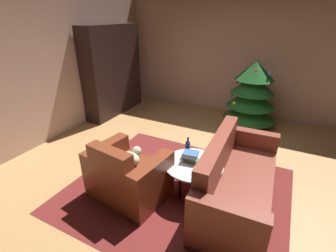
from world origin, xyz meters
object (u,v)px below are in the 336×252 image
(coffee_table, at_px, (194,166))
(book_stack_on_table, at_px, (190,157))
(bookshelf_unit, at_px, (116,71))
(bottle_on_table, at_px, (188,148))
(armchair_red, at_px, (127,176))
(decorated_tree, at_px, (252,94))
(couch_red, at_px, (235,182))

(coffee_table, relative_size, book_stack_on_table, 3.53)
(bookshelf_unit, height_order, book_stack_on_table, bookshelf_unit)
(bottle_on_table, bearing_deg, armchair_red, -134.14)
(decorated_tree, bearing_deg, coffee_table, -96.26)
(book_stack_on_table, relative_size, bottle_on_table, 0.79)
(decorated_tree, bearing_deg, couch_red, -84.05)
(couch_red, relative_size, bottle_on_table, 6.66)
(couch_red, height_order, bottle_on_table, couch_red)
(bookshelf_unit, relative_size, couch_red, 1.09)
(book_stack_on_table, bearing_deg, bottle_on_table, 127.41)
(bookshelf_unit, bearing_deg, book_stack_on_table, -36.43)
(armchair_red, distance_m, coffee_table, 0.89)
(bookshelf_unit, xyz_separation_m, coffee_table, (2.82, -2.06, -0.60))
(armchair_red, xyz_separation_m, decorated_tree, (1.03, 3.06, 0.40))
(couch_red, xyz_separation_m, book_stack_on_table, (-0.61, -0.03, 0.23))
(bookshelf_unit, xyz_separation_m, book_stack_on_table, (2.76, -2.03, -0.49))
(bookshelf_unit, bearing_deg, coffee_table, -36.23)
(coffee_table, distance_m, book_stack_on_table, 0.13)
(decorated_tree, bearing_deg, bottle_on_table, -100.19)
(book_stack_on_table, height_order, bottle_on_table, bottle_on_table)
(book_stack_on_table, height_order, decorated_tree, decorated_tree)
(couch_red, height_order, coffee_table, couch_red)
(couch_red, distance_m, coffee_table, 0.57)
(armchair_red, bearing_deg, decorated_tree, 71.33)
(armchair_red, xyz_separation_m, book_stack_on_table, (0.69, 0.49, 0.22))
(bookshelf_unit, bearing_deg, armchair_red, -50.66)
(decorated_tree, bearing_deg, armchair_red, -108.67)
(armchair_red, relative_size, decorated_tree, 0.75)
(coffee_table, xyz_separation_m, decorated_tree, (0.29, 2.60, 0.29))
(bookshelf_unit, height_order, bottle_on_table, bookshelf_unit)
(armchair_red, xyz_separation_m, coffee_table, (0.75, 0.46, 0.11))
(coffee_table, bearing_deg, book_stack_on_table, 153.67)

